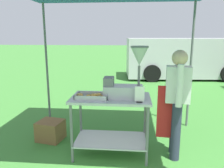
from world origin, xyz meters
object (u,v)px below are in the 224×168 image
(vendor, at_px, (177,99))
(donut_fryer, at_px, (127,79))
(van_silver, at_px, (184,58))
(donut_tray, at_px, (92,97))
(donut_cart, at_px, (111,114))
(supply_crate, at_px, (51,130))
(menu_sign, at_px, (140,96))

(vendor, bearing_deg, donut_fryer, -175.90)
(van_silver, bearing_deg, donut_tray, -112.40)
(donut_fryer, xyz_separation_m, van_silver, (2.31, 6.73, -0.31))
(donut_cart, xyz_separation_m, van_silver, (2.55, 6.71, 0.22))
(donut_fryer, distance_m, supply_crate, 1.73)
(donut_fryer, xyz_separation_m, vendor, (0.72, 0.05, -0.29))
(donut_cart, height_order, vendor, vendor)
(menu_sign, height_order, supply_crate, menu_sign)
(van_silver, bearing_deg, menu_sign, -107.08)
(menu_sign, bearing_deg, donut_fryer, 128.53)
(donut_cart, relative_size, van_silver, 0.23)
(menu_sign, relative_size, supply_crate, 0.46)
(vendor, height_order, van_silver, van_silver)
(menu_sign, xyz_separation_m, van_silver, (2.13, 6.95, -0.13))
(supply_crate, bearing_deg, van_silver, 60.01)
(donut_fryer, xyz_separation_m, supply_crate, (-1.34, 0.41, -1.02))
(donut_fryer, bearing_deg, donut_cart, 173.62)
(supply_crate, bearing_deg, menu_sign, -22.36)
(donut_tray, xyz_separation_m, menu_sign, (0.67, -0.13, 0.07))
(donut_cart, distance_m, donut_tray, 0.40)
(menu_sign, bearing_deg, vendor, 25.98)
(donut_cart, distance_m, donut_fryer, 0.59)
(donut_tray, distance_m, van_silver, 7.37)
(donut_tray, relative_size, supply_crate, 1.00)
(donut_tray, bearing_deg, vendor, 6.26)
(donut_fryer, relative_size, van_silver, 0.15)
(donut_tray, distance_m, menu_sign, 0.69)
(donut_cart, bearing_deg, menu_sign, -30.39)
(donut_fryer, distance_m, vendor, 0.78)
(supply_crate, bearing_deg, donut_cart, -19.07)
(donut_tray, bearing_deg, supply_crate, 149.76)
(donut_cart, height_order, donut_fryer, donut_fryer)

